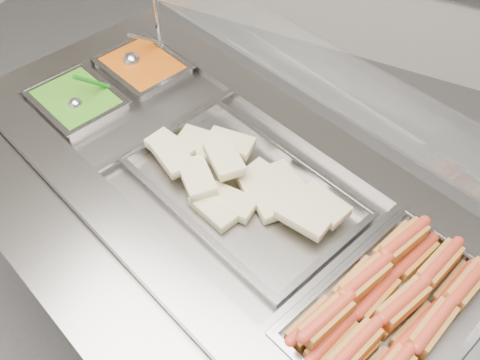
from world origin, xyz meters
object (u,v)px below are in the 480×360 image
at_px(steam_counter, 231,257).
at_px(sneeze_guard, 285,47).
at_px(ladle, 133,60).
at_px(serving_spoon, 79,101).
at_px(pan_wraps, 242,192).
at_px(pan_hotdogs, 393,318).

bearing_deg(steam_counter, sneeze_guard, 70.23).
distance_m(sneeze_guard, ladle, 0.83).
bearing_deg(ladle, serving_spoon, -95.77).
distance_m(steam_counter, serving_spoon, 0.83).
distance_m(pan_wraps, ladle, 0.81).
height_order(pan_hotdogs, ladle, ladle).
relative_size(pan_hotdogs, pan_wraps, 0.82).
xyz_separation_m(sneeze_guard, pan_hotdogs, (0.55, -0.44, -0.43)).
distance_m(steam_counter, pan_wraps, 0.46).
bearing_deg(sneeze_guard, ladle, 167.54).
bearing_deg(pan_wraps, pan_hotdogs, -19.78).
xyz_separation_m(pan_hotdogs, serving_spoon, (-1.29, 0.30, 0.05)).
bearing_deg(ladle, pan_wraps, -29.72).
height_order(pan_hotdogs, pan_wraps, same).
height_order(pan_wraps, serving_spoon, serving_spoon).
xyz_separation_m(pan_hotdogs, pan_wraps, (-0.57, 0.20, 0.02)).
xyz_separation_m(steam_counter, ladle, (-0.64, 0.38, 0.49)).
xyz_separation_m(sneeze_guard, ladle, (-0.72, 0.16, -0.38)).
height_order(steam_counter, serving_spoon, serving_spoon).
xyz_separation_m(pan_wraps, ladle, (-0.70, 0.40, 0.04)).
relative_size(sneeze_guard, pan_wraps, 2.13).
relative_size(steam_counter, serving_spoon, 12.29).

